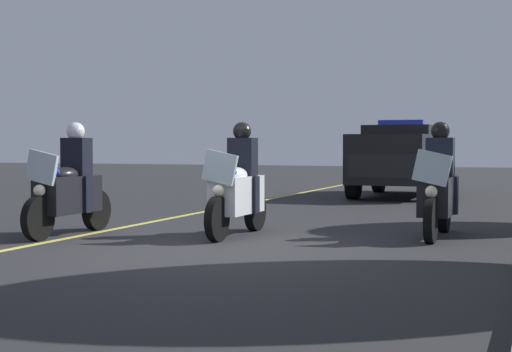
{
  "coord_description": "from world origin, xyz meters",
  "views": [
    {
      "loc": [
        8.88,
        4.09,
        1.36
      ],
      "look_at": [
        -1.76,
        0.0,
        0.9
      ],
      "focal_mm": 52.81,
      "sensor_mm": 36.0,
      "label": 1
    }
  ],
  "objects_px": {
    "police_motorcycle_lead_left": "(69,189)",
    "police_motorcycle_trailing": "(438,190)",
    "police_motorcycle_lead_right": "(238,190)",
    "police_suv": "(400,157)"
  },
  "relations": [
    {
      "from": "police_suv",
      "to": "police_motorcycle_trailing",
      "type": "bearing_deg",
      "value": 13.63
    },
    {
      "from": "police_motorcycle_lead_right",
      "to": "police_motorcycle_trailing",
      "type": "distance_m",
      "value": 2.98
    },
    {
      "from": "police_suv",
      "to": "police_motorcycle_lead_left",
      "type": "bearing_deg",
      "value": -16.29
    },
    {
      "from": "police_motorcycle_lead_left",
      "to": "police_motorcycle_trailing",
      "type": "distance_m",
      "value": 5.54
    },
    {
      "from": "police_motorcycle_trailing",
      "to": "police_suv",
      "type": "height_order",
      "value": "police_suv"
    },
    {
      "from": "police_motorcycle_lead_left",
      "to": "police_motorcycle_trailing",
      "type": "relative_size",
      "value": 1.0
    },
    {
      "from": "police_motorcycle_trailing",
      "to": "police_suv",
      "type": "relative_size",
      "value": 0.44
    },
    {
      "from": "police_motorcycle_trailing",
      "to": "police_motorcycle_lead_left",
      "type": "bearing_deg",
      "value": -71.9
    },
    {
      "from": "police_motorcycle_lead_left",
      "to": "police_motorcycle_trailing",
      "type": "bearing_deg",
      "value": 108.1
    },
    {
      "from": "police_motorcycle_lead_left",
      "to": "police_motorcycle_trailing",
      "type": "xyz_separation_m",
      "value": [
        -1.72,
        5.27,
        0.0
      ]
    }
  ]
}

